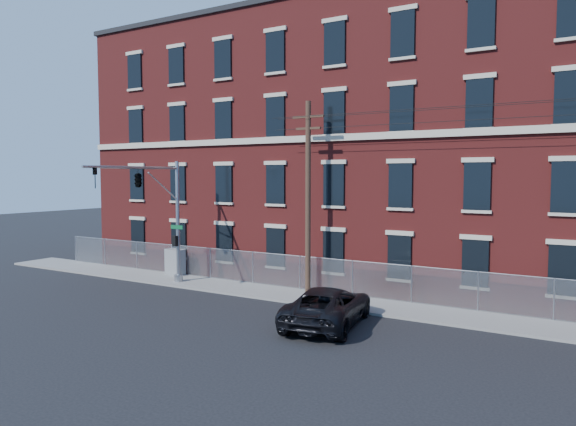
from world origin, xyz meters
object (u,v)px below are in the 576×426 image
(utility_pole_near, at_px, (308,194))
(pickup_truck, at_px, (328,306))
(traffic_signal_mast, at_px, (148,192))
(utility_cabinet, at_px, (175,262))

(utility_pole_near, distance_m, pickup_truck, 7.19)
(traffic_signal_mast, xyz_separation_m, pickup_truck, (11.37, -1.04, -4.58))
(traffic_signal_mast, xyz_separation_m, utility_pole_near, (8.00, 3.42, -0.05))
(utility_pole_near, distance_m, utility_cabinet, 10.61)
(utility_pole_near, bearing_deg, pickup_truck, -52.95)
(pickup_truck, height_order, utility_cabinet, utility_cabinet)
(utility_pole_near, relative_size, utility_cabinet, 6.26)
(traffic_signal_mast, bearing_deg, utility_pole_near, 23.14)
(pickup_truck, xyz_separation_m, utility_cabinet, (-13.01, 4.86, 0.11))
(traffic_signal_mast, relative_size, pickup_truck, 1.20)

